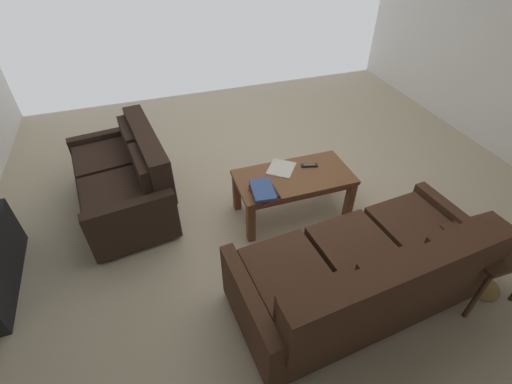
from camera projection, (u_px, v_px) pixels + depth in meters
ground_plane at (278, 200)px, 3.80m from camera, size 5.85×5.80×0.01m
sofa_main at (365, 275)px, 2.63m from camera, size 1.95×1.03×0.81m
loveseat_near at (127, 179)px, 3.51m from camera, size 0.96×1.46×0.81m
coffee_table at (294, 182)px, 3.41m from camera, size 1.10×0.55×0.46m
end_table at (489, 248)px, 2.68m from camera, size 0.51×0.51×0.54m
coffee_mug at (486, 234)px, 2.62m from camera, size 0.10×0.08×0.10m
book_stack at (264, 191)px, 3.13m from camera, size 0.25×0.32×0.07m
tv_remote at (309, 165)px, 3.47m from camera, size 0.17×0.09×0.02m
loose_magazine at (281, 168)px, 3.45m from camera, size 0.35×0.36×0.01m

